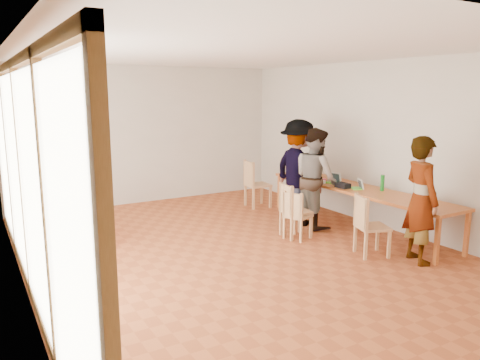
% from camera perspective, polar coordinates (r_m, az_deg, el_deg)
% --- Properties ---
extents(ground, '(8.00, 8.00, 0.00)m').
position_cam_1_polar(ground, '(7.31, -0.13, -8.82)').
color(ground, '#A55027').
rests_on(ground, ground).
extents(wall_back, '(6.00, 0.10, 3.00)m').
position_cam_1_polar(wall_back, '(10.58, -11.18, 5.40)').
color(wall_back, beige).
rests_on(wall_back, ground).
extents(wall_right, '(0.10, 8.00, 3.00)m').
position_cam_1_polar(wall_right, '(8.84, 16.96, 4.13)').
color(wall_right, beige).
rests_on(wall_right, ground).
extents(window_wall, '(0.10, 8.00, 3.00)m').
position_cam_1_polar(window_wall, '(6.04, -25.17, 0.72)').
color(window_wall, white).
rests_on(window_wall, ground).
extents(ceiling, '(6.00, 8.00, 0.04)m').
position_cam_1_polar(ceiling, '(6.91, -0.14, 15.51)').
color(ceiling, white).
rests_on(ceiling, wall_back).
extents(communal_table, '(0.80, 4.00, 0.75)m').
position_cam_1_polar(communal_table, '(8.64, 14.15, -1.23)').
color(communal_table, '#C1632A').
rests_on(communal_table, ground).
extents(side_table, '(0.90, 0.90, 0.75)m').
position_cam_1_polar(side_table, '(7.99, -18.90, -2.70)').
color(side_table, '#C1632A').
rests_on(side_table, ground).
extents(chair_near, '(0.55, 0.55, 0.49)m').
position_cam_1_polar(chair_near, '(7.26, 15.19, -4.64)').
color(chair_near, tan).
rests_on(chair_near, ground).
extents(chair_mid, '(0.49, 0.49, 0.44)m').
position_cam_1_polar(chair_mid, '(7.82, 6.76, -3.71)').
color(chair_mid, tan).
rests_on(chair_mid, ground).
extents(chair_far, '(0.48, 0.48, 0.49)m').
position_cam_1_polar(chair_far, '(7.92, 6.24, -3.04)').
color(chair_far, tan).
rests_on(chair_far, ground).
extents(chair_empty, '(0.51, 0.51, 0.53)m').
position_cam_1_polar(chair_empty, '(9.94, 1.64, 0.11)').
color(chair_empty, tan).
rests_on(chair_empty, ground).
extents(chair_spare, '(0.59, 0.59, 0.53)m').
position_cam_1_polar(chair_spare, '(6.71, -20.13, -5.82)').
color(chair_spare, tan).
rests_on(chair_spare, ground).
extents(person_near, '(0.63, 0.78, 1.84)m').
position_cam_1_polar(person_near, '(7.17, 21.20, -2.29)').
color(person_near, gray).
rests_on(person_near, ground).
extents(person_mid, '(0.82, 0.98, 1.81)m').
position_cam_1_polar(person_mid, '(8.58, 9.20, 0.27)').
color(person_mid, gray).
rests_on(person_mid, ground).
extents(person_far, '(0.72, 1.25, 1.93)m').
position_cam_1_polar(person_far, '(9.06, 7.11, 1.25)').
color(person_far, gray).
rests_on(person_far, ground).
extents(laptop_near, '(0.23, 0.27, 0.21)m').
position_cam_1_polar(laptop_near, '(7.70, 21.39, -2.28)').
color(laptop_near, '#5BC638').
rests_on(laptop_near, communal_table).
extents(laptop_mid, '(0.26, 0.27, 0.18)m').
position_cam_1_polar(laptop_mid, '(8.52, 14.24, -0.74)').
color(laptop_mid, '#5BC638').
rests_on(laptop_mid, communal_table).
extents(laptop_far, '(0.24, 0.27, 0.21)m').
position_cam_1_polar(laptop_far, '(8.96, 11.44, -0.02)').
color(laptop_far, '#5BC638').
rests_on(laptop_far, communal_table).
extents(yellow_mug, '(0.14, 0.14, 0.09)m').
position_cam_1_polar(yellow_mug, '(9.31, 11.61, 0.30)').
color(yellow_mug, yellow).
rests_on(yellow_mug, communal_table).
extents(green_bottle, '(0.07, 0.07, 0.28)m').
position_cam_1_polar(green_bottle, '(8.45, 16.96, -0.34)').
color(green_bottle, '#16731E').
rests_on(green_bottle, communal_table).
extents(clear_glass, '(0.07, 0.07, 0.09)m').
position_cam_1_polar(clear_glass, '(10.22, 8.20, 1.33)').
color(clear_glass, silver).
rests_on(clear_glass, communal_table).
extents(condiment_cup, '(0.08, 0.08, 0.06)m').
position_cam_1_polar(condiment_cup, '(8.88, 10.15, -0.24)').
color(condiment_cup, white).
rests_on(condiment_cup, communal_table).
extents(pink_phone, '(0.05, 0.10, 0.01)m').
position_cam_1_polar(pink_phone, '(9.31, 10.18, 0.11)').
color(pink_phone, '#E7346C').
rests_on(pink_phone, communal_table).
extents(black_pouch, '(0.16, 0.26, 0.09)m').
position_cam_1_polar(black_pouch, '(8.55, 12.42, -0.64)').
color(black_pouch, black).
rests_on(black_pouch, communal_table).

